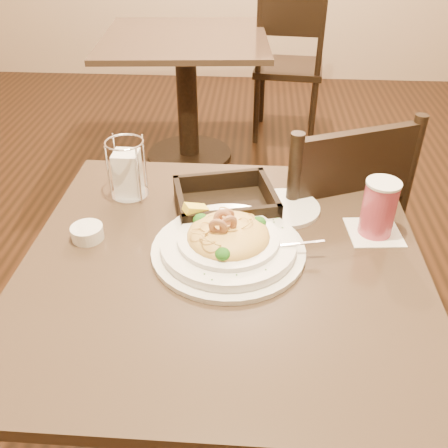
# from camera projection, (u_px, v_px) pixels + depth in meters

# --- Properties ---
(ground) EXTENTS (7.00, 7.00, 0.00)m
(ground) POSITION_uv_depth(u_px,v_px,m) (224.00, 444.00, 1.54)
(ground) COLOR black
(ground) RESTS_ON ground
(main_table) EXTENTS (0.90, 0.90, 0.74)m
(main_table) POSITION_uv_depth(u_px,v_px,m) (223.00, 330.00, 1.26)
(main_table) COLOR black
(main_table) RESTS_ON ground
(background_table) EXTENTS (0.97, 0.97, 0.74)m
(background_table) POSITION_uv_depth(u_px,v_px,m) (186.00, 78.00, 2.86)
(background_table) COLOR black
(background_table) RESTS_ON ground
(dining_chair_near) EXTENTS (0.55, 0.55, 0.93)m
(dining_chair_near) POSITION_uv_depth(u_px,v_px,m) (320.00, 234.00, 1.61)
(dining_chair_near) COLOR black
(dining_chair_near) RESTS_ON ground
(dining_chair_far) EXTENTS (0.46, 0.46, 0.93)m
(dining_chair_far) POSITION_uv_depth(u_px,v_px,m) (289.00, 63.00, 3.12)
(dining_chair_far) COLOR black
(dining_chair_far) RESTS_ON ground
(pasta_bowl) EXTENTS (0.39, 0.35, 0.11)m
(pasta_bowl) POSITION_uv_depth(u_px,v_px,m) (228.00, 241.00, 1.12)
(pasta_bowl) COLOR white
(pasta_bowl) RESTS_ON main_table
(drink_glass) EXTENTS (0.13, 0.13, 0.14)m
(drink_glass) POSITION_uv_depth(u_px,v_px,m) (379.00, 209.00, 1.16)
(drink_glass) COLOR white
(drink_glass) RESTS_ON main_table
(bread_basket) EXTENTS (0.28, 0.25, 0.07)m
(bread_basket) POSITION_uv_depth(u_px,v_px,m) (225.00, 205.00, 1.26)
(bread_basket) COLOR black
(bread_basket) RESTS_ON main_table
(napkin_caddy) EXTENTS (0.10, 0.10, 0.16)m
(napkin_caddy) POSITION_uv_depth(u_px,v_px,m) (128.00, 173.00, 1.31)
(napkin_caddy) COLOR silver
(napkin_caddy) RESTS_ON main_table
(side_plate) EXTENTS (0.20, 0.20, 0.01)m
(side_plate) POSITION_uv_depth(u_px,v_px,m) (285.00, 208.00, 1.29)
(side_plate) COLOR white
(side_plate) RESTS_ON main_table
(butter_ramekin) EXTENTS (0.08, 0.08, 0.03)m
(butter_ramekin) POSITION_uv_depth(u_px,v_px,m) (87.00, 233.00, 1.18)
(butter_ramekin) COLOR white
(butter_ramekin) RESTS_ON main_table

